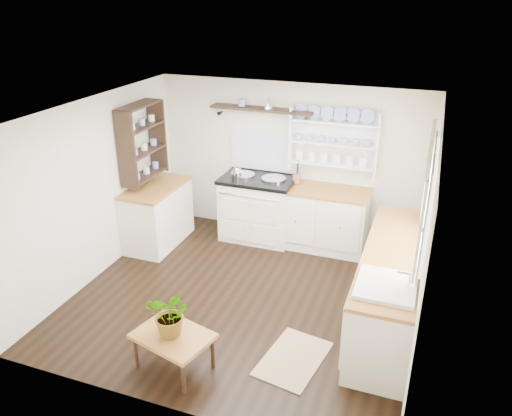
{
  "coord_description": "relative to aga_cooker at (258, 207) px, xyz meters",
  "views": [
    {
      "loc": [
        1.91,
        -4.82,
        3.51
      ],
      "look_at": [
        0.07,
        0.25,
        1.1
      ],
      "focal_mm": 35.0,
      "sensor_mm": 36.0,
      "label": 1
    }
  ],
  "objects": [
    {
      "name": "right_cabinets",
      "position": [
        2.08,
        -1.47,
        -0.03
      ],
      "size": [
        0.62,
        2.43,
        0.9
      ],
      "color": "#EEE3CD",
      "rests_on": "floor"
    },
    {
      "name": "kettle",
      "position": [
        -0.28,
        -0.12,
        0.54
      ],
      "size": [
        0.17,
        0.17,
        0.2
      ],
      "primitive_type": null,
      "color": "silver",
      "rests_on": "aga_cooker"
    },
    {
      "name": "floor",
      "position": [
        0.38,
        -1.57,
        -0.49
      ],
      "size": [
        4.0,
        3.8,
        0.01
      ],
      "primitive_type": "cube",
      "color": "black",
      "rests_on": "ground"
    },
    {
      "name": "wall_left",
      "position": [
        -1.62,
        -1.57,
        0.66
      ],
      "size": [
        0.02,
        3.8,
        2.3
      ],
      "primitive_type": "cube",
      "color": "beige",
      "rests_on": "ground"
    },
    {
      "name": "belfast_sink",
      "position": [
        2.08,
        -2.22,
        0.31
      ],
      "size": [
        0.55,
        0.6,
        0.45
      ],
      "color": "white",
      "rests_on": "right_cabinets"
    },
    {
      "name": "back_cabinets",
      "position": [
        0.98,
        0.03,
        -0.03
      ],
      "size": [
        1.27,
        0.63,
        0.9
      ],
      "color": "#EEE3CD",
      "rests_on": "floor"
    },
    {
      "name": "potted_plant",
      "position": [
        0.18,
        -2.97,
        0.15
      ],
      "size": [
        0.49,
        0.45,
        0.47
      ],
      "primitive_type": "imported",
      "rotation": [
        0.0,
        0.0,
        -0.21
      ],
      "color": "#3F7233",
      "rests_on": "center_table"
    },
    {
      "name": "center_table",
      "position": [
        0.18,
        -2.97,
        -0.13
      ],
      "size": [
        0.84,
        0.69,
        0.4
      ],
      "rotation": [
        0.0,
        0.0,
        -0.26
      ],
      "color": "brown",
      "rests_on": "floor"
    },
    {
      "name": "aga_cooker",
      "position": [
        0.0,
        0.0,
        0.0
      ],
      "size": [
        1.07,
        0.74,
        0.99
      ],
      "color": "white",
      "rests_on": "floor"
    },
    {
      "name": "floor_rug",
      "position": [
        1.27,
        -2.46,
        -0.48
      ],
      "size": [
        0.68,
        0.93,
        0.02
      ],
      "primitive_type": "cube",
      "rotation": [
        0.0,
        0.0,
        -0.17
      ],
      "color": "#906E54",
      "rests_on": "floor"
    },
    {
      "name": "left_cabinets",
      "position": [
        -1.32,
        -0.67,
        -0.03
      ],
      "size": [
        0.62,
        1.13,
        0.9
      ],
      "color": "#EEE3CD",
      "rests_on": "floor"
    },
    {
      "name": "high_shelf",
      "position": [
        -0.02,
        0.21,
        1.42
      ],
      "size": [
        1.5,
        0.29,
        0.16
      ],
      "color": "black",
      "rests_on": "wall_back"
    },
    {
      "name": "wall_right",
      "position": [
        2.38,
        -1.57,
        0.66
      ],
      "size": [
        0.02,
        3.8,
        2.3
      ],
      "primitive_type": "cube",
      "color": "beige",
      "rests_on": "ground"
    },
    {
      "name": "ceiling",
      "position": [
        0.38,
        -1.57,
        1.81
      ],
      "size": [
        4.0,
        3.8,
        0.01
      ],
      "primitive_type": "cube",
      "color": "white",
      "rests_on": "wall_back"
    },
    {
      "name": "utensil_crock",
      "position": [
        0.55,
        0.11,
        0.49
      ],
      "size": [
        0.12,
        0.12,
        0.14
      ],
      "primitive_type": "cylinder",
      "color": "#A04D3A",
      "rests_on": "back_cabinets"
    },
    {
      "name": "window",
      "position": [
        2.33,
        -1.42,
        1.08
      ],
      "size": [
        0.08,
        1.55,
        1.22
      ],
      "color": "white",
      "rests_on": "wall_right"
    },
    {
      "name": "left_shelving",
      "position": [
        -1.46,
        -0.67,
        1.06
      ],
      "size": [
        0.28,
        0.8,
        1.05
      ],
      "primitive_type": "cube",
      "color": "black",
      "rests_on": "wall_left"
    },
    {
      "name": "wall_back",
      "position": [
        0.38,
        0.33,
        0.66
      ],
      "size": [
        4.0,
        0.02,
        2.3
      ],
      "primitive_type": "cube",
      "color": "beige",
      "rests_on": "ground"
    },
    {
      "name": "plate_rack",
      "position": [
        1.03,
        0.29,
        1.07
      ],
      "size": [
        1.2,
        0.22,
        0.9
      ],
      "color": "white",
      "rests_on": "wall_back"
    }
  ]
}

